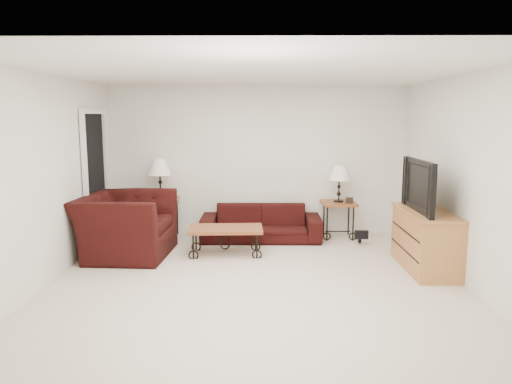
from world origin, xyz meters
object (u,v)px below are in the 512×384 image
Objects in this scene: side_table_right at (338,220)px; lamp_left at (160,179)px; tv_stand at (426,240)px; television at (427,186)px; side_table_left at (161,218)px; sofa at (261,223)px; coffee_table at (226,241)px; backpack at (360,231)px; lamp_right at (339,184)px; armchair at (126,225)px.

side_table_right is 0.92× the size of lamp_left.
television is (-0.02, 0.00, 0.72)m from tv_stand.
side_table_left is 1.09× the size of side_table_right.
sofa is 1.30m from side_table_right.
backpack is (2.08, 0.62, 0.01)m from coffee_table.
television reaches higher than side_table_left.
sofa is 2.95× the size of lamp_left.
lamp_right is at bearing 115.53° from backpack.
sofa is 1.48× the size of tv_stand.
tv_stand is (3.82, -1.67, 0.06)m from side_table_left.
armchair is 3.58m from backpack.
coffee_table is at bearing -41.62° from side_table_left.
lamp_left is at bearing 173.80° from sofa.
side_table_right is (1.28, 0.18, 0.02)m from sofa.
lamp_right is at bearing 0.00° from side_table_right.
lamp_left is at bearing 162.52° from backpack.
backpack is (0.29, -0.39, -0.09)m from side_table_right.
lamp_left reaches higher than lamp_right.
sofa is 1.67m from side_table_left.
side_table_left is 2.94m from side_table_right.
side_table_left is (-1.66, 0.18, 0.05)m from sofa.
armchair reaches higher than side_table_left.
television is at bearing -95.08° from armchair.
side_table_left is at bearing 0.00° from lamp_left.
lamp_right is (2.94, -0.00, 0.58)m from side_table_left.
television is 2.79× the size of backpack.
television reaches higher than backpack.
lamp_left is 1.09× the size of lamp_right.
television reaches higher than lamp_right.
backpack reaches higher than coffee_table.
lamp_left is at bearing 180.00° from lamp_right.
sofa is 2.14m from armchair.
side_table_right is 2.07m from coffee_table.
tv_stand reaches higher than sofa.
lamp_left is 0.48× the size of armchair.
side_table_right is at bearing 115.53° from backpack.
coffee_table is at bearing -173.93° from backpack.
side_table_right is at bearing -0.00° from lamp_left.
lamp_left is 4.21m from tv_stand.
side_table_right is 3.40m from armchair.
backpack is at bearing -7.73° from sofa.
backpack is at bearing -6.94° from side_table_left.
side_table_left is 4.17m from tv_stand.
tv_stand is (0.88, -1.67, 0.09)m from side_table_right.
sofa is 0.98m from coffee_table.
coffee_table is (1.14, -1.01, -0.78)m from lamp_left.
side_table_left reaches higher than backpack.
lamp_right is at bearing -0.00° from lamp_left.
coffee_table is at bearing -103.86° from television.
lamp_left reaches higher than side_table_right.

